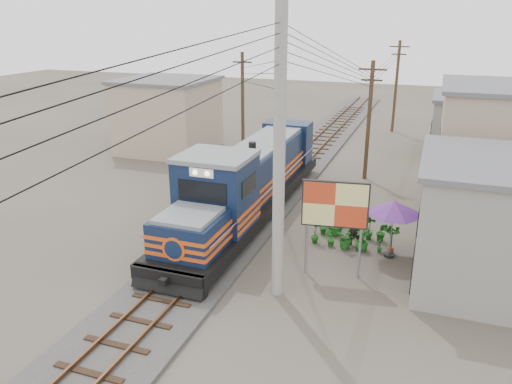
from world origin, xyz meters
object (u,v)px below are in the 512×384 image
at_px(market_umbrella, 394,208).
at_px(vendor, 355,226).
at_px(locomotive, 248,183).
at_px(billboard, 335,207).

height_order(market_umbrella, vendor, market_umbrella).
xyz_separation_m(locomotive, market_umbrella, (6.98, -2.03, 0.41)).
xyz_separation_m(market_umbrella, vendor, (-1.56, 0.64, -1.26)).
height_order(locomotive, market_umbrella, locomotive).
bearing_deg(billboard, market_umbrella, 42.30).
relative_size(locomotive, vendor, 9.10).
xyz_separation_m(locomotive, billboard, (5.06, -4.38, 1.05)).
distance_m(market_umbrella, vendor, 2.11).
distance_m(locomotive, billboard, 6.77).
bearing_deg(locomotive, billboard, -40.93).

